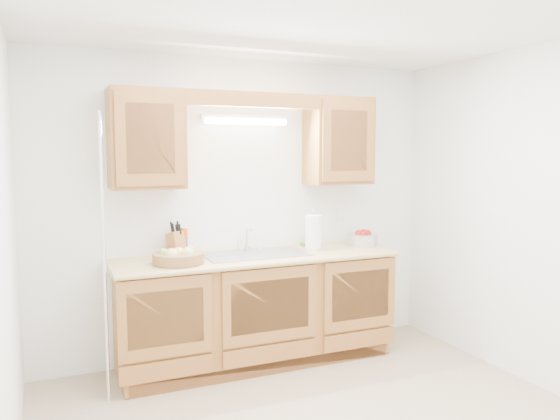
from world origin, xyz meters
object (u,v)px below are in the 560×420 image
fruit_basket (178,256)px  paper_towel (313,232)px  apple_bowl (362,239)px  knife_block (176,244)px

fruit_basket → paper_towel: 1.20m
apple_bowl → knife_block: bearing=176.5°
fruit_basket → apple_bowl: size_ratio=1.43×
fruit_basket → apple_bowl: bearing=4.6°
fruit_basket → apple_bowl: apple_bowl is taller
fruit_basket → paper_towel: size_ratio=1.46×
knife_block → paper_towel: size_ratio=0.85×
paper_towel → apple_bowl: paper_towel is taller
paper_towel → knife_block: bearing=174.6°
fruit_basket → knife_block: (0.04, 0.24, 0.05)m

